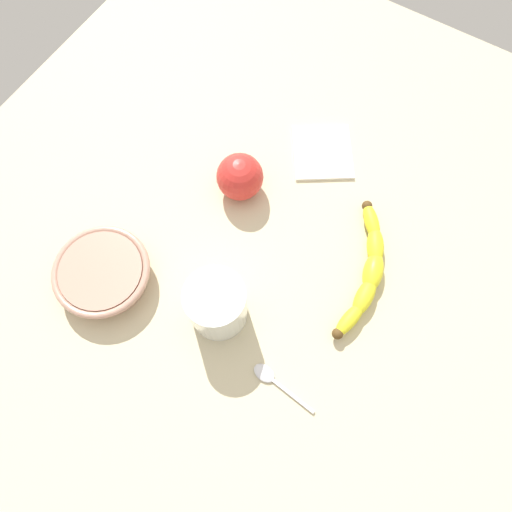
{
  "coord_description": "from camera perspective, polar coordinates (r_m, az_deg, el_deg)",
  "views": [
    {
      "loc": [
        28.99,
        13.2,
        75.79
      ],
      "look_at": [
        6.07,
        -0.94,
        5.0
      ],
      "focal_mm": 32.13,
      "sensor_mm": 36.0,
      "label": 1
    }
  ],
  "objects": [
    {
      "name": "teaspoon",
      "position": [
        0.73,
        1.47,
        -14.69
      ],
      "size": [
        2.77,
        11.29,
        0.8
      ],
      "rotation": [
        0.0,
        0.0,
        4.61
      ],
      "color": "silver",
      "rests_on": "wooden_tabletop"
    },
    {
      "name": "banana",
      "position": [
        0.77,
        13.72,
        -1.74
      ],
      "size": [
        24.39,
        9.91,
        3.28
      ],
      "rotation": [
        0.0,
        0.0,
        3.41
      ],
      "color": "yellow",
      "rests_on": "wooden_tabletop"
    },
    {
      "name": "folded_napkin",
      "position": [
        0.88,
        8.27,
        12.69
      ],
      "size": [
        15.57,
        15.3,
        0.6
      ],
      "primitive_type": "cube",
      "rotation": [
        0.0,
        0.0,
        0.59
      ],
      "color": "white",
      "rests_on": "wooden_tabletop"
    },
    {
      "name": "apple_fruit",
      "position": [
        0.8,
        -2.02,
        9.82
      ],
      "size": [
        8.17,
        8.17,
        8.17
      ],
      "primitive_type": "sphere",
      "color": "red",
      "rests_on": "wooden_tabletop"
    },
    {
      "name": "ceramic_bowl",
      "position": [
        0.78,
        -18.5,
        -2.05
      ],
      "size": [
        15.72,
        15.72,
        4.38
      ],
      "color": "tan",
      "rests_on": "wooden_tabletop"
    },
    {
      "name": "wooden_tabletop",
      "position": [
        0.81,
        2.83,
        2.21
      ],
      "size": [
        120.0,
        120.0,
        3.0
      ],
      "primitive_type": "cube",
      "color": "#C6B993",
      "rests_on": "ground"
    },
    {
      "name": "smoothie_glass",
      "position": [
        0.7,
        -4.89,
        -6.1
      ],
      "size": [
        9.23,
        9.23,
        10.42
      ],
      "color": "silver",
      "rests_on": "wooden_tabletop"
    }
  ]
}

